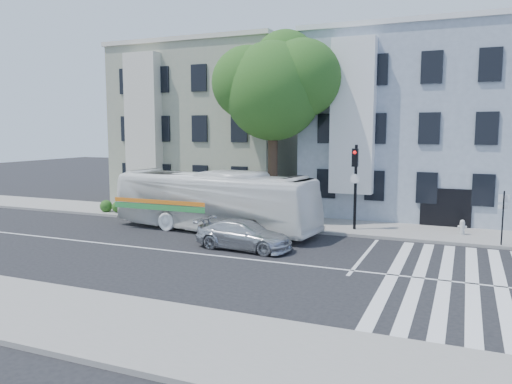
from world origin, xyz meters
The scene contains 12 objects.
ground centered at (0.00, 0.00, 0.00)m, with size 120.00×120.00×0.00m, color black.
sidewalk_far centered at (0.00, 8.00, 0.07)m, with size 80.00×4.00×0.15m, color gray.
sidewalk_near centered at (0.00, -8.00, 0.07)m, with size 80.00×4.00×0.15m, color gray.
building_left centered at (-7.00, 15.00, 5.50)m, with size 12.00×10.00×11.00m, color gray.
building_right centered at (7.00, 15.00, 5.50)m, with size 12.00×10.00×11.00m, color #85919E.
street_tree centered at (0.06, 8.74, 7.83)m, with size 7.30×5.90×11.10m.
bus centered at (-1.86, 4.67, 1.59)m, with size 11.45×2.68×3.19m, color white.
sedan centered at (1.28, 1.57, 0.65)m, with size 4.48×1.82×1.30m, color #B9BDC1.
hedge centered at (-6.46, 6.80, 0.50)m, with size 8.50×0.84×0.70m, color #206320, non-canonical shape.
traffic_signal centered at (5.07, 7.16, 2.95)m, with size 0.48×0.54×4.56m.
fire_hydrant centered at (10.28, 7.97, 0.53)m, with size 0.42×0.24×0.75m.
far_sign_pole centered at (11.94, 6.30, 1.72)m, with size 0.45×0.17×2.47m.
Camera 1 is at (10.29, -18.40, 5.31)m, focal length 35.00 mm.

